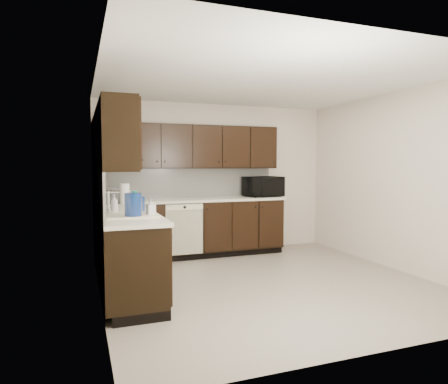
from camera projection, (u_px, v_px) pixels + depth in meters
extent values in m
plane|color=gray|center=(267.00, 283.00, 5.03)|extent=(4.00, 4.00, 0.00)
plane|color=white|center=(268.00, 81.00, 4.85)|extent=(4.00, 4.00, 0.00)
cube|color=beige|center=(215.00, 178.00, 6.81)|extent=(4.00, 0.02, 2.50)
cube|color=beige|center=(99.00, 187.00, 4.26)|extent=(0.02, 4.00, 2.50)
cube|color=beige|center=(395.00, 181.00, 5.62)|extent=(0.02, 4.00, 2.50)
cube|color=beige|center=(383.00, 195.00, 3.07)|extent=(4.00, 0.02, 2.50)
cube|color=black|center=(192.00, 229.00, 6.42)|extent=(3.00, 0.60, 0.90)
cube|color=black|center=(125.00, 253.00, 4.70)|extent=(0.60, 2.20, 0.90)
cube|color=black|center=(192.00, 253.00, 6.47)|extent=(3.00, 0.54, 0.10)
cube|color=black|center=(129.00, 286.00, 4.73)|extent=(0.54, 2.20, 0.10)
cube|color=beige|center=(192.00, 200.00, 6.39)|extent=(3.03, 0.63, 0.04)
cube|color=beige|center=(125.00, 213.00, 4.66)|extent=(0.63, 2.23, 0.04)
cube|color=silver|center=(187.00, 183.00, 6.64)|extent=(3.00, 0.02, 0.48)
cube|color=silver|center=(97.00, 190.00, 4.83)|extent=(0.02, 2.80, 0.48)
cube|color=black|center=(189.00, 147.00, 6.45)|extent=(3.00, 0.33, 0.70)
cube|color=black|center=(110.00, 140.00, 4.68)|extent=(0.33, 2.47, 0.70)
cube|color=beige|center=(184.00, 229.00, 6.07)|extent=(0.58, 0.02, 0.78)
cube|color=beige|center=(184.00, 207.00, 6.05)|extent=(0.58, 0.03, 0.08)
cylinder|color=black|center=(185.00, 207.00, 6.03)|extent=(0.04, 0.02, 0.04)
cube|color=beige|center=(130.00, 214.00, 4.39)|extent=(0.54, 0.82, 0.03)
cube|color=beige|center=(132.00, 224.00, 4.21)|extent=(0.42, 0.34, 0.16)
cube|color=beige|center=(128.00, 219.00, 4.58)|extent=(0.42, 0.34, 0.16)
cylinder|color=silver|center=(109.00, 203.00, 4.30)|extent=(0.03, 0.03, 0.26)
cylinder|color=silver|center=(113.00, 192.00, 4.31)|extent=(0.14, 0.02, 0.02)
cylinder|color=#B2B2B7|center=(132.00, 221.00, 4.20)|extent=(0.20, 0.20, 0.10)
imported|color=black|center=(263.00, 187.00, 6.78)|extent=(0.65, 0.47, 0.34)
imported|color=gray|center=(151.00, 207.00, 4.26)|extent=(0.10, 0.10, 0.19)
imported|color=gray|center=(114.00, 204.00, 4.42)|extent=(0.08, 0.08, 0.22)
cube|color=silver|center=(111.00, 194.00, 5.94)|extent=(0.40, 0.35, 0.20)
cube|color=white|center=(120.00, 197.00, 5.65)|extent=(0.50, 0.44, 0.16)
cylinder|color=navy|center=(133.00, 206.00, 4.07)|extent=(0.22, 0.22, 0.26)
cylinder|color=#0B827B|center=(134.00, 197.00, 5.52)|extent=(0.09, 0.09, 0.18)
cylinder|color=white|center=(125.00, 194.00, 5.50)|extent=(0.16, 0.16, 0.28)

